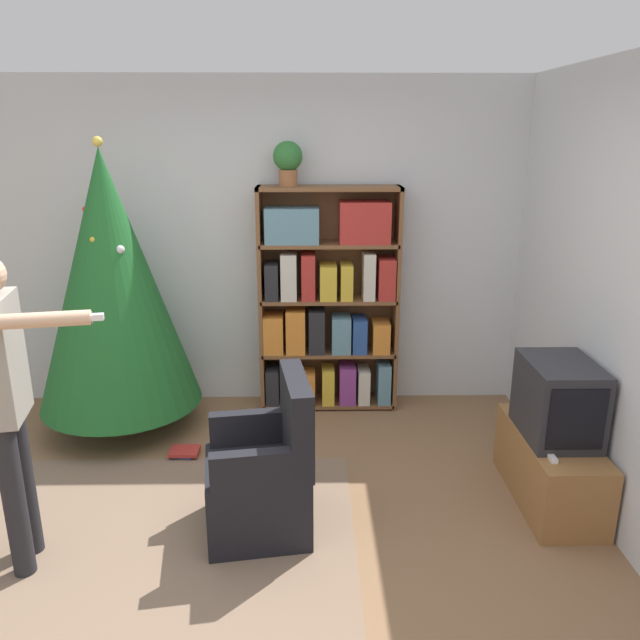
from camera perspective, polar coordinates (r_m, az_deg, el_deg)
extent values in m
plane|color=#846042|center=(3.56, -6.33, -21.26)|extent=(14.00, 14.00, 0.00)
cube|color=silver|center=(5.07, -4.57, 6.78)|extent=(8.00, 0.10, 2.60)
cube|color=#7F6651|center=(3.79, -15.39, -19.04)|extent=(2.29, 1.83, 0.01)
cube|color=brown|center=(4.96, -5.39, 1.72)|extent=(0.03, 0.29, 1.79)
cube|color=brown|center=(4.99, 6.94, 1.77)|extent=(0.03, 0.29, 1.79)
cube|color=brown|center=(4.79, 0.84, 11.96)|extent=(1.10, 0.29, 0.03)
cube|color=brown|center=(5.08, 0.75, 2.17)|extent=(1.10, 0.01, 1.79)
cube|color=brown|center=(5.24, 0.76, -7.40)|extent=(1.07, 0.29, 0.03)
cube|color=#232328|center=(5.17, -4.32, -5.85)|extent=(0.10, 0.26, 0.30)
cube|color=gold|center=(5.13, -2.71, -5.58)|extent=(0.12, 0.21, 0.37)
cube|color=orange|center=(5.14, -1.04, -6.09)|extent=(0.10, 0.21, 0.27)
cube|color=gold|center=(5.15, 0.74, -5.90)|extent=(0.10, 0.22, 0.30)
cube|color=#843889|center=(5.16, 2.49, -5.75)|extent=(0.13, 0.24, 0.31)
cube|color=beige|center=(5.17, 3.97, -5.90)|extent=(0.09, 0.24, 0.28)
cube|color=#5B899E|center=(5.17, 5.81, -5.64)|extent=(0.10, 0.22, 0.34)
cube|color=brown|center=(5.08, 0.78, -2.88)|extent=(1.07, 0.29, 0.03)
cube|color=orange|center=(5.00, -4.25, -1.22)|extent=(0.16, 0.23, 0.30)
cube|color=orange|center=(4.99, -2.23, -0.94)|extent=(0.15, 0.23, 0.35)
cube|color=#232328|center=(5.00, -0.31, -0.88)|extent=(0.13, 0.27, 0.35)
cube|color=#5B899E|center=(5.00, 1.92, -1.23)|extent=(0.15, 0.23, 0.30)
cube|color=#284C93|center=(5.01, 3.60, -1.32)|extent=(0.11, 0.23, 0.28)
cube|color=orange|center=(5.03, 5.54, -1.46)|extent=(0.14, 0.23, 0.25)
cube|color=brown|center=(4.94, 0.80, 1.92)|extent=(1.07, 0.29, 0.03)
cube|color=#232328|center=(4.89, -4.40, 3.60)|extent=(0.10, 0.24, 0.28)
cube|color=beige|center=(4.89, -2.85, 4.09)|extent=(0.12, 0.27, 0.36)
cube|color=#B22D28|center=(4.87, -1.08, 4.04)|extent=(0.11, 0.24, 0.36)
cube|color=gold|center=(4.89, 0.73, 3.59)|extent=(0.13, 0.26, 0.27)
cube|color=gold|center=(4.89, 2.41, 3.61)|extent=(0.09, 0.25, 0.28)
cube|color=beige|center=(4.88, 4.46, 4.06)|extent=(0.09, 0.22, 0.36)
cube|color=#B22D28|center=(4.91, 6.05, 3.83)|extent=(0.13, 0.23, 0.32)
cube|color=brown|center=(4.85, 0.82, 6.95)|extent=(1.07, 0.29, 0.03)
cube|color=#5B899E|center=(4.79, -2.58, 8.64)|extent=(0.41, 0.23, 0.27)
cube|color=#B22D28|center=(4.82, 4.08, 8.93)|extent=(0.38, 0.26, 0.31)
cube|color=#996638|center=(4.16, 20.29, -12.52)|extent=(0.41, 0.93, 0.44)
cube|color=#28282D|center=(3.97, 20.96, -6.80)|extent=(0.39, 0.53, 0.47)
cube|color=black|center=(3.74, 22.45, -8.44)|extent=(0.32, 0.01, 0.36)
cube|color=white|center=(3.79, 20.38, -11.63)|extent=(0.04, 0.12, 0.02)
cylinder|color=#4C3323|center=(5.09, -17.36, -8.79)|extent=(0.36, 0.36, 0.10)
cylinder|color=brown|center=(5.04, -17.47, -7.66)|extent=(0.08, 0.08, 0.12)
cone|color=#1E6028|center=(4.73, -18.53, 3.39)|extent=(1.18, 1.18, 1.87)
sphere|color=gold|center=(4.51, -20.06, 6.92)|extent=(0.04, 0.04, 0.04)
sphere|color=silver|center=(4.97, -23.50, -5.36)|extent=(0.05, 0.05, 0.05)
sphere|color=red|center=(4.92, -15.21, 2.66)|extent=(0.04, 0.04, 0.04)
sphere|color=silver|center=(4.49, -17.80, 6.14)|extent=(0.06, 0.06, 0.06)
sphere|color=red|center=(4.68, -20.62, 9.45)|extent=(0.05, 0.05, 0.05)
sphere|color=#E5CC4C|center=(4.61, -19.69, 15.12)|extent=(0.07, 0.07, 0.07)
cube|color=black|center=(3.69, -5.77, -15.70)|extent=(0.64, 0.64, 0.42)
cube|color=black|center=(3.48, -2.17, -9.04)|extent=(0.20, 0.57, 0.50)
cube|color=black|center=(3.74, -6.17, -9.72)|extent=(0.51, 0.15, 0.20)
cube|color=black|center=(3.32, -5.64, -13.42)|extent=(0.51, 0.15, 0.20)
cylinder|color=#232328|center=(3.73, -25.47, -13.28)|extent=(0.11, 0.11, 0.84)
cylinder|color=#232328|center=(3.58, -26.15, -14.70)|extent=(0.11, 0.11, 0.84)
cylinder|color=#DBAD89|center=(3.56, -26.49, -2.53)|extent=(0.07, 0.07, 0.50)
cylinder|color=#DBAD89|center=(3.05, -24.65, -0.02)|extent=(0.48, 0.15, 0.07)
cube|color=white|center=(3.00, -20.20, 0.24)|extent=(0.11, 0.05, 0.03)
cylinder|color=#935B38|center=(4.79, -2.94, 12.84)|extent=(0.14, 0.14, 0.12)
sphere|color=#2D7033|center=(4.78, -2.97, 14.74)|extent=(0.22, 0.22, 0.22)
cube|color=#284C93|center=(4.59, -12.35, -11.88)|extent=(0.17, 0.14, 0.02)
cube|color=#B22D28|center=(4.57, -12.28, -11.63)|extent=(0.21, 0.16, 0.02)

